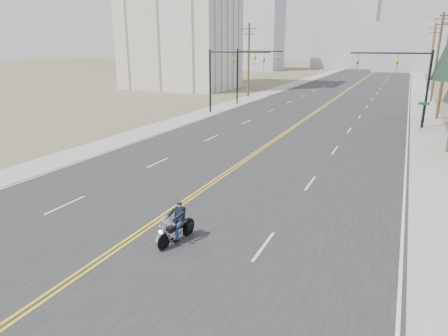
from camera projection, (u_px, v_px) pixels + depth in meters
ground_plane at (87, 269)px, 13.65m from camera, size 400.00×400.00×0.00m
road at (352, 87)px, 74.67m from camera, size 20.00×200.00×0.01m
sidewalk_left at (292, 84)px, 79.19m from camera, size 3.00×200.00×0.01m
sidewalk_right at (420, 89)px, 70.15m from camera, size 3.00×200.00×0.01m
traffic_mast_left at (227, 69)px, 43.63m from camera, size 7.10×0.26×7.00m
traffic_mast_right at (405, 73)px, 36.57m from camera, size 7.10×0.26×7.00m
traffic_mast_far at (250, 66)px, 50.75m from camera, size 6.10×0.26×7.00m
street_sign at (423, 112)px, 35.03m from camera, size 0.90×0.06×2.62m
utility_pole_c at (445, 62)px, 40.18m from camera, size 2.20×0.30×11.00m
utility_pole_d at (437, 56)px, 53.18m from camera, size 2.20×0.30×11.50m
utility_pole_e at (431, 56)px, 68.08m from camera, size 2.20×0.30×11.00m
utility_pole_left at (249, 59)px, 58.80m from camera, size 2.20×0.30×10.50m
haze_bldg_a at (258, 34)px, 124.43m from camera, size 14.00×12.00×22.00m
haze_bldg_b at (407, 47)px, 117.42m from camera, size 18.00×14.00×14.00m
haze_bldg_d at (346, 29)px, 136.59m from camera, size 20.00×15.00×26.00m
haze_bldg_f at (233, 44)px, 144.27m from camera, size 12.00×12.00×16.00m
motorcyclist at (175, 223)px, 15.32m from camera, size 1.22×2.14×1.58m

